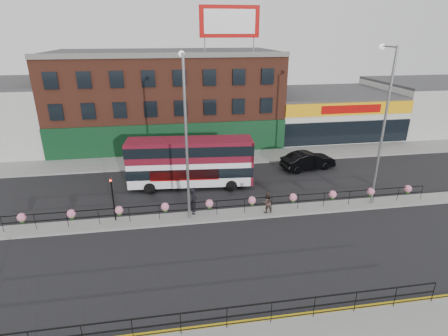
{
  "coord_description": "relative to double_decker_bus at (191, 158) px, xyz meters",
  "views": [
    {
      "loc": [
        -4.0,
        -21.65,
        12.29
      ],
      "look_at": [
        0.0,
        3.0,
        2.5
      ],
      "focal_mm": 28.0,
      "sensor_mm": 36.0,
      "label": 1
    }
  ],
  "objects": [
    {
      "name": "ground",
      "position": [
        2.37,
        -5.52,
        -2.55
      ],
      "size": [
        120.0,
        120.0,
        0.0
      ],
      "primitive_type": "plane",
      "color": "black",
      "rests_on": "ground"
    },
    {
      "name": "north_pavement",
      "position": [
        2.37,
        6.48,
        -2.47
      ],
      "size": [
        60.0,
        4.0,
        0.15
      ],
      "primitive_type": "cube",
      "color": "gray",
      "rests_on": "ground"
    },
    {
      "name": "median",
      "position": [
        2.37,
        -5.52,
        -2.47
      ],
      "size": [
        60.0,
        1.6,
        0.15
      ],
      "primitive_type": "cube",
      "color": "gray",
      "rests_on": "ground"
    },
    {
      "name": "yellow_line_inner",
      "position": [
        2.37,
        -15.22,
        -2.54
      ],
      "size": [
        60.0,
        0.1,
        0.01
      ],
      "primitive_type": "cube",
      "color": "gold",
      "rests_on": "ground"
    },
    {
      "name": "yellow_line_outer",
      "position": [
        2.37,
        -15.4,
        -2.54
      ],
      "size": [
        60.0,
        0.1,
        0.01
      ],
      "primitive_type": "cube",
      "color": "gold",
      "rests_on": "ground"
    },
    {
      "name": "brick_building",
      "position": [
        -1.63,
        14.44,
        2.58
      ],
      "size": [
        25.0,
        12.21,
        10.3
      ],
      "color": "brown",
      "rests_on": "ground"
    },
    {
      "name": "supermarket",
      "position": [
        18.37,
        14.38,
        0.1
      ],
      "size": [
        15.0,
        12.25,
        5.3
      ],
      "color": "silver",
      "rests_on": "ground"
    },
    {
      "name": "warehouse_east",
      "position": [
        33.12,
        14.48,
        0.6
      ],
      "size": [
        14.5,
        12.0,
        6.3
      ],
      "color": "#B4B4AF",
      "rests_on": "ground"
    },
    {
      "name": "billboard",
      "position": [
        4.87,
        9.47,
        10.63
      ],
      "size": [
        6.0,
        0.29,
        4.4
      ],
      "color": "#A80603",
      "rests_on": "brick_building"
    },
    {
      "name": "median_railing",
      "position": [
        2.37,
        -5.52,
        -1.5
      ],
      "size": [
        30.04,
        0.56,
        1.23
      ],
      "color": "black",
      "rests_on": "median"
    },
    {
      "name": "south_railing",
      "position": [
        0.37,
        -15.62,
        -1.59
      ],
      "size": [
        20.04,
        0.05,
        1.12
      ],
      "color": "black",
      "rests_on": "south_pavement"
    },
    {
      "name": "double_decker_bus",
      "position": [
        0.0,
        0.0,
        0.0
      ],
      "size": [
        10.43,
        3.25,
        4.15
      ],
      "color": "white",
      "rests_on": "ground"
    },
    {
      "name": "car",
      "position": [
        11.25,
        2.27,
        -1.7
      ],
      "size": [
        3.66,
        5.8,
        1.7
      ],
      "primitive_type": "imported",
      "rotation": [
        0.0,
        0.0,
        1.76
      ],
      "color": "black",
      "rests_on": "ground"
    },
    {
      "name": "pedestrian_a",
      "position": [
        -0.22,
        -4.98,
        -1.42
      ],
      "size": [
        0.83,
        0.65,
        1.96
      ],
      "primitive_type": "imported",
      "rotation": [
        0.0,
        0.0,
        1.45
      ],
      "color": "black",
      "rests_on": "median"
    },
    {
      "name": "pedestrian_b",
      "position": [
        4.98,
        -5.7,
        -1.61
      ],
      "size": [
        0.85,
        0.71,
        1.57
      ],
      "primitive_type": "imported",
      "rotation": [
        0.0,
        0.0,
        3.22
      ],
      "color": "#413029",
      "rests_on": "median"
    },
    {
      "name": "lamp_column_west",
      "position": [
        -0.58,
        -5.39,
        4.14
      ],
      "size": [
        0.4,
        1.93,
        11.03
      ],
      "color": "gray",
      "rests_on": "median"
    },
    {
      "name": "lamp_column_east",
      "position": [
        13.16,
        -5.3,
        4.33
      ],
      "size": [
        0.41,
        1.99,
        11.36
      ],
      "color": "gray",
      "rests_on": "median"
    },
    {
      "name": "traffic_light_median",
      "position": [
        -5.63,
        -5.13,
        -0.08
      ],
      "size": [
        0.15,
        0.28,
        3.65
      ],
      "color": "black",
      "rests_on": "median"
    }
  ]
}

